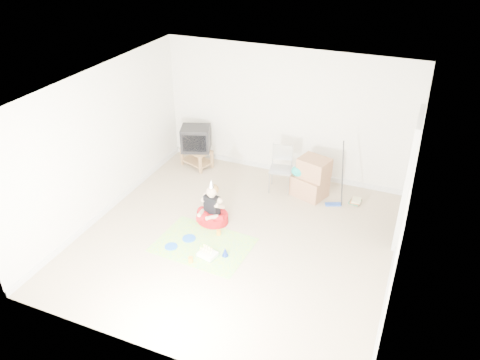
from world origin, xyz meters
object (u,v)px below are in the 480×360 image
at_px(tv_stand, 197,156).
at_px(birthday_cake, 208,255).
at_px(crt_tv, 196,139).
at_px(seated_woman, 212,212).
at_px(cardboard_boxes, 311,178).
at_px(folding_chair, 281,170).

height_order(tv_stand, birthday_cake, tv_stand).
bearing_deg(crt_tv, seated_woman, -75.29).
bearing_deg(cardboard_boxes, folding_chair, -177.54).
relative_size(crt_tv, folding_chair, 0.64).
height_order(crt_tv, birthday_cake, crt_tv).
bearing_deg(seated_woman, folding_chair, 62.59).
bearing_deg(folding_chair, seated_woman, -117.41).
distance_m(folding_chair, seated_woman, 1.67).
bearing_deg(tv_stand, cardboard_boxes, -5.07).
height_order(tv_stand, folding_chair, folding_chair).
xyz_separation_m(folding_chair, cardboard_boxes, (0.59, 0.03, -0.07)).
distance_m(crt_tv, birthday_cake, 3.10).
xyz_separation_m(crt_tv, birthday_cake, (1.53, -2.63, -0.61)).
distance_m(cardboard_boxes, seated_woman, 2.02).
bearing_deg(cardboard_boxes, tv_stand, 174.93).
bearing_deg(cardboard_boxes, birthday_cake, -112.59).
bearing_deg(crt_tv, tv_stand, 70.25).
height_order(tv_stand, crt_tv, crt_tv).
relative_size(tv_stand, cardboard_boxes, 0.92).
distance_m(crt_tv, folding_chair, 1.96).
bearing_deg(tv_stand, birthday_cake, -59.87).
bearing_deg(seated_woman, birthday_cake, -69.12).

